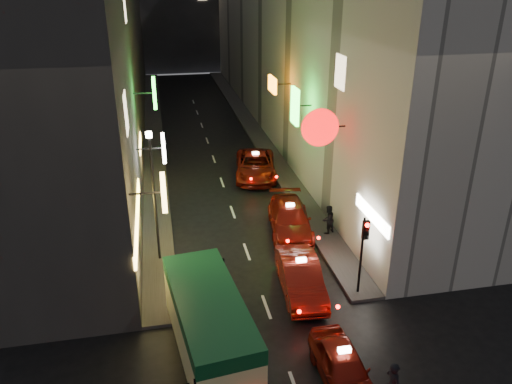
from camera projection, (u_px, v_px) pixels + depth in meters
building_left at (94, 23)px, 38.25m from camera, size 7.48×52.05×18.00m
building_right at (296, 19)px, 41.12m from camera, size 8.16×52.00×18.00m
sidewalk_left at (154, 132)px, 42.54m from camera, size 1.50×52.00×0.15m
sidewalk_right at (251, 126)px, 44.07m from camera, size 1.50×52.00×0.15m
minibus at (209, 320)px, 17.09m from camera, size 2.86×6.36×2.64m
taxi_near at (343, 365)px, 16.42m from camera, size 1.95×4.71×1.66m
taxi_second at (301, 274)px, 21.12m from camera, size 2.65×5.60×1.90m
taxi_third at (290, 217)px, 26.04m from camera, size 2.96×5.70×1.90m
taxi_far at (256, 164)px, 33.16m from camera, size 3.30×6.06×2.00m
pedestrian_crossing at (393, 382)px, 15.45m from camera, size 0.54×0.71×1.92m
pedestrian_sidewalk at (328, 218)px, 25.63m from camera, size 0.77×0.66×1.74m
traffic_light at (364, 241)px, 20.08m from camera, size 0.26×0.43×3.50m
lamp_post at (154, 189)px, 22.24m from camera, size 0.28×0.28×6.22m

